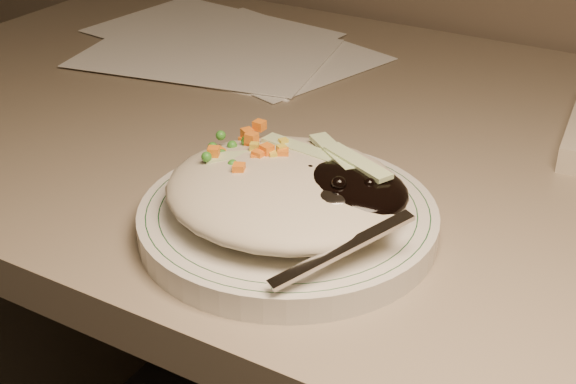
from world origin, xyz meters
The scene contains 5 objects.
desk centered at (0.00, 1.38, 0.54)m, with size 1.40×0.70×0.74m.
plate centered at (-0.07, 1.18, 0.75)m, with size 0.24×0.24×0.02m, color silver.
plate_rim centered at (-0.07, 1.18, 0.76)m, with size 0.23×0.23×0.00m.
meal centered at (-0.06, 1.18, 0.78)m, with size 0.21×0.19×0.05m.
papers centered at (-0.37, 1.52, 0.74)m, with size 0.42×0.33×0.00m.
Camera 1 is at (0.21, 0.70, 1.09)m, focal length 50.00 mm.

